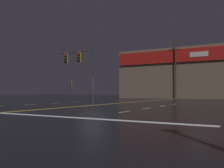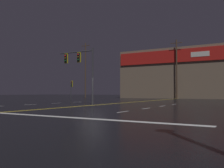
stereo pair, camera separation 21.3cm
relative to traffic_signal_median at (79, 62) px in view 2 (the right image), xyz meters
name	(u,v)px [view 2 (the right image)]	position (x,y,z in m)	size (l,w,h in m)	color
ground_plane	(92,105)	(2.24, -0.86, -4.06)	(200.00, 200.00, 0.00)	black
road_markings	(91,107)	(3.53, -2.98, -4.05)	(17.31, 60.00, 0.01)	gold
traffic_signal_median	(79,62)	(0.00, 0.00, 0.00)	(4.07, 0.36, 5.34)	#38383D
traffic_signal_corner_northwest	(71,86)	(-10.82, 12.27, -1.84)	(0.42, 0.36, 3.04)	#38383D
building_backdrop	(184,74)	(2.24, 32.08, 0.82)	(24.06, 10.23, 9.71)	#7A6651
utility_pole_row	(173,67)	(1.66, 26.40, 1.82)	(44.41, 0.26, 12.35)	#4C3828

